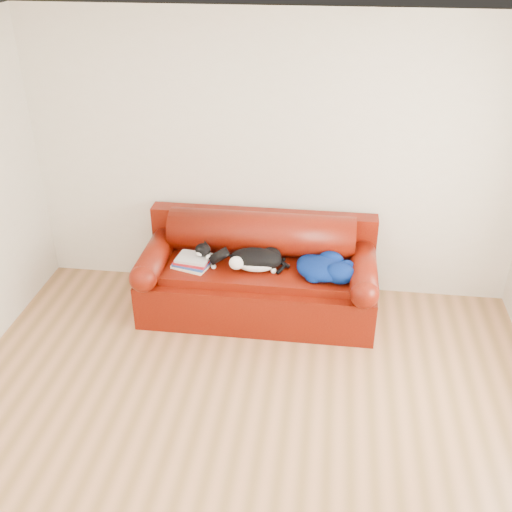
{
  "coord_description": "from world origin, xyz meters",
  "views": [
    {
      "loc": [
        0.52,
        -3.1,
        3.21
      ],
      "look_at": [
        -0.07,
        1.35,
        0.67
      ],
      "focal_mm": 42.0,
      "sensor_mm": 36.0,
      "label": 1
    }
  ],
  "objects_px": {
    "sofa_base": "(258,289)",
    "book_stack": "(193,262)",
    "blanket": "(325,267)",
    "cat": "(255,260)"
  },
  "relations": [
    {
      "from": "sofa_base",
      "to": "cat",
      "type": "xyz_separation_m",
      "value": [
        -0.02,
        -0.09,
        0.35
      ]
    },
    {
      "from": "blanket",
      "to": "book_stack",
      "type": "bearing_deg",
      "value": -179.38
    },
    {
      "from": "sofa_base",
      "to": "book_stack",
      "type": "relative_size",
      "value": 5.8
    },
    {
      "from": "blanket",
      "to": "sofa_base",
      "type": "bearing_deg",
      "value": 170.61
    },
    {
      "from": "sofa_base",
      "to": "book_stack",
      "type": "xyz_separation_m",
      "value": [
        -0.57,
        -0.11,
        0.31
      ]
    },
    {
      "from": "book_stack",
      "to": "blanket",
      "type": "distance_m",
      "value": 1.17
    },
    {
      "from": "blanket",
      "to": "cat",
      "type": "bearing_deg",
      "value": 179.08
    },
    {
      "from": "cat",
      "to": "blanket",
      "type": "relative_size",
      "value": 1.2
    },
    {
      "from": "book_stack",
      "to": "blanket",
      "type": "bearing_deg",
      "value": 0.62
    },
    {
      "from": "book_stack",
      "to": "cat",
      "type": "height_order",
      "value": "cat"
    }
  ]
}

